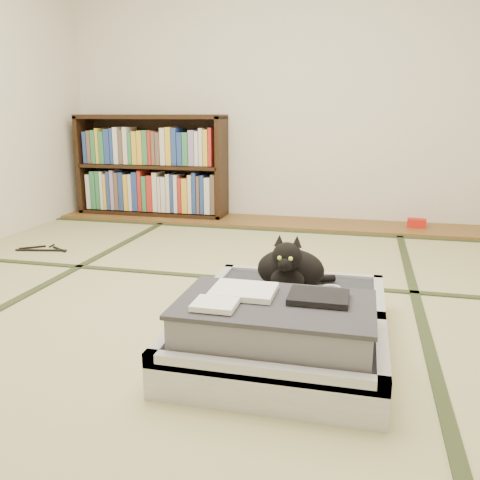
# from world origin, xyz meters

# --- Properties ---
(floor) EXTENTS (4.50, 4.50, 0.00)m
(floor) POSITION_xyz_m (0.00, 0.00, 0.00)
(floor) COLOR tan
(floor) RESTS_ON ground
(wood_strip) EXTENTS (4.00, 0.50, 0.02)m
(wood_strip) POSITION_xyz_m (0.00, 2.00, 0.01)
(wood_strip) COLOR brown
(wood_strip) RESTS_ON ground
(red_item) EXTENTS (0.16, 0.10, 0.07)m
(red_item) POSITION_xyz_m (1.15, 2.03, 0.06)
(red_item) COLOR red
(red_item) RESTS_ON wood_strip
(tatami_borders) EXTENTS (4.00, 4.50, 0.01)m
(tatami_borders) POSITION_xyz_m (0.00, 0.49, 0.00)
(tatami_borders) COLOR #2D381E
(tatami_borders) RESTS_ON ground
(bookcase) EXTENTS (1.38, 0.32, 0.92)m
(bookcase) POSITION_xyz_m (-1.21, 2.07, 0.45)
(bookcase) COLOR black
(bookcase) RESTS_ON wood_strip
(suitcase) EXTENTS (0.79, 1.05, 0.31)m
(suitcase) POSITION_xyz_m (0.42, -0.44, 0.11)
(suitcase) COLOR silver
(suitcase) RESTS_ON floor
(cat) EXTENTS (0.35, 0.35, 0.28)m
(cat) POSITION_xyz_m (0.40, -0.15, 0.26)
(cat) COLOR black
(cat) RESTS_ON suitcase
(cable_coil) EXTENTS (0.11, 0.11, 0.03)m
(cable_coil) POSITION_xyz_m (0.58, -0.12, 0.16)
(cable_coil) COLOR white
(cable_coil) RESTS_ON suitcase
(hanger) EXTENTS (0.37, 0.20, 0.01)m
(hanger) POSITION_xyz_m (-1.46, 0.71, 0.01)
(hanger) COLOR black
(hanger) RESTS_ON floor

